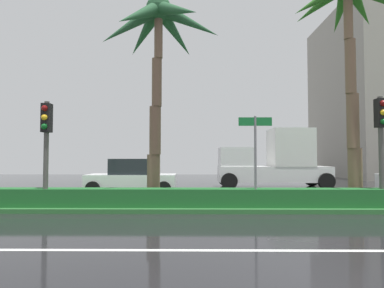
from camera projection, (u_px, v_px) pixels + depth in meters
The scene contains 11 objects.
ground_plane at pixel (243, 203), 13.26m from camera, with size 90.00×42.00×0.10m, color black.
near_lane_divider_stripe at pixel (297, 251), 6.27m from camera, with size 81.00×0.14×0.01m, color white.
median_strip at pixel (247, 203), 12.26m from camera, with size 85.50×4.00×0.15m, color #2D6B33.
median_hedge at pixel (254, 198), 10.88m from camera, with size 76.50×0.70×0.60m.
palm_tree_mid_left at pixel (159, 38), 11.88m from camera, with size 4.50×4.05×7.52m.
palm_tree_centre_left at pixel (350, 14), 11.78m from camera, with size 4.07×4.18×8.40m.
traffic_signal_median_left at pixel (46, 134), 10.84m from camera, with size 0.28×0.43×3.50m.
traffic_signal_median_right at pixel (381, 131), 10.82m from camera, with size 0.28×0.43×3.66m.
street_name_sign at pixel (255, 149), 10.78m from camera, with size 1.10×0.08×3.00m.
car_in_traffic_leading at pixel (133, 177), 16.06m from camera, with size 4.30×2.02×1.72m.
box_truck_lead at pixel (274, 161), 19.41m from camera, with size 6.40×2.64×3.46m.
Camera 1 is at (-1.96, -4.36, 1.79)m, focal length 30.66 mm.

